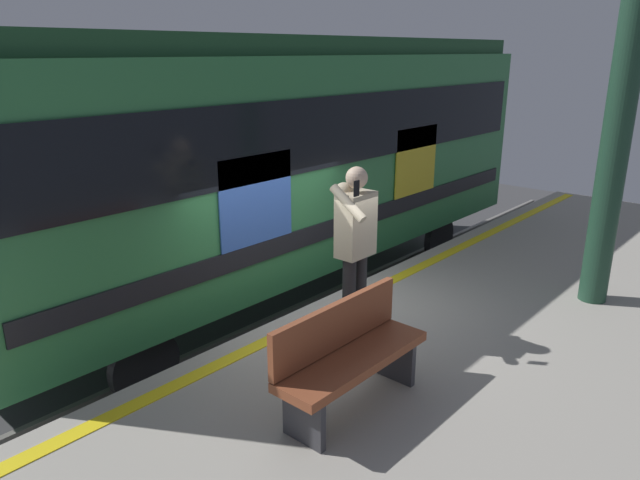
# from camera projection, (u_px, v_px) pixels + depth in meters

# --- Properties ---
(ground_plane) EXTENTS (24.42, 24.42, 0.00)m
(ground_plane) POSITION_uv_depth(u_px,v_px,m) (306.00, 382.00, 7.23)
(ground_plane) COLOR #3D3D3F
(platform) EXTENTS (15.77, 4.78, 1.02)m
(platform) POSITION_uv_depth(u_px,v_px,m) (491.00, 425.00, 5.57)
(platform) COLOR #9E998E
(platform) RESTS_ON ground
(safety_line) EXTENTS (15.45, 0.16, 0.01)m
(safety_line) POSITION_uv_depth(u_px,v_px,m) (325.00, 313.00, 6.73)
(safety_line) COLOR yellow
(safety_line) RESTS_ON platform
(track_rail_near) EXTENTS (20.50, 0.08, 0.16)m
(track_rail_near) POSITION_uv_depth(u_px,v_px,m) (231.00, 340.00, 8.10)
(track_rail_near) COLOR slate
(track_rail_near) RESTS_ON ground
(track_rail_far) EXTENTS (20.50, 0.08, 0.16)m
(track_rail_far) POSITION_uv_depth(u_px,v_px,m) (170.00, 311.00, 9.01)
(track_rail_far) COLOR slate
(track_rail_far) RESTS_ON ground
(train_carriage) EXTENTS (9.60, 3.10, 3.90)m
(train_carriage) POSITION_uv_depth(u_px,v_px,m) (269.00, 147.00, 8.88)
(train_carriage) COLOR #2D723F
(train_carriage) RESTS_ON ground
(passenger) EXTENTS (0.57, 0.55, 1.79)m
(passenger) POSITION_uv_depth(u_px,v_px,m) (355.00, 238.00, 5.94)
(passenger) COLOR #262628
(passenger) RESTS_ON platform
(handbag) EXTENTS (0.31, 0.29, 0.34)m
(handbag) POSITION_uv_depth(u_px,v_px,m) (335.00, 338.00, 5.82)
(handbag) COLOR maroon
(handbag) RESTS_ON platform
(station_column) EXTENTS (0.32, 0.32, 4.00)m
(station_column) POSITION_uv_depth(u_px,v_px,m) (617.00, 132.00, 6.49)
(station_column) COLOR #1E3F2D
(station_column) RESTS_ON platform
(bench) EXTENTS (1.52, 0.44, 0.90)m
(bench) POSITION_uv_depth(u_px,v_px,m) (348.00, 353.00, 4.84)
(bench) COLOR brown
(bench) RESTS_ON platform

